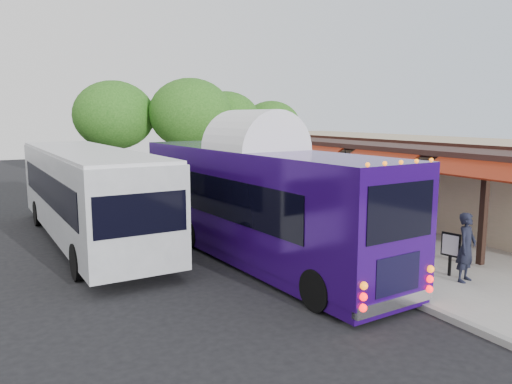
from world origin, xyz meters
TOP-DOWN VIEW (x-y plane):
  - ground at (0.00, 0.00)m, footprint 90.00×90.00m
  - sidewalk at (5.00, 4.00)m, footprint 10.00×40.00m
  - curb at (0.05, 4.00)m, footprint 0.20×40.00m
  - station_shelter at (8.38, 4.00)m, footprint 8.15×20.00m
  - coach_bus at (-1.45, 0.37)m, footprint 3.40×12.01m
  - city_bus at (-5.75, 5.33)m, footprint 3.23×12.72m
  - ped_a at (2.27, -4.68)m, footprint 0.79×0.63m
  - ped_b at (1.19, 3.64)m, footprint 0.96×0.84m
  - ped_c at (2.55, 4.69)m, footprint 0.90×0.40m
  - ped_d at (3.40, 6.69)m, footprint 1.09×0.63m
  - sign_board at (2.28, -4.15)m, footprint 0.18×0.55m
  - tree_left at (3.30, 18.30)m, footprint 5.53×5.53m
  - tree_mid at (6.49, 19.63)m, footprint 4.95×4.95m
  - tree_right at (10.49, 19.97)m, footprint 4.47×4.47m
  - tree_far at (-1.19, 20.86)m, footprint 5.41×5.41m

SIDE VIEW (x-z plane):
  - ground at x=0.00m, z-range 0.00..0.00m
  - sidewalk at x=5.00m, z-range 0.00..0.15m
  - curb at x=0.05m, z-range -0.01..0.15m
  - ped_c at x=2.55m, z-range 0.15..1.67m
  - sign_board at x=2.28m, z-range 0.37..1.59m
  - ped_b at x=1.19m, z-range 0.15..1.83m
  - ped_d at x=3.40m, z-range 0.15..1.84m
  - ped_a at x=2.27m, z-range 0.15..2.03m
  - station_shelter at x=8.38m, z-range 0.05..3.65m
  - city_bus at x=-5.75m, z-range 0.18..3.57m
  - coach_bus at x=-1.45m, z-range 0.14..3.94m
  - tree_right at x=10.49m, z-range 0.95..6.67m
  - tree_mid at x=6.49m, z-range 1.06..7.40m
  - tree_far at x=-1.19m, z-range 1.15..8.08m
  - tree_left at x=3.30m, z-range 1.18..8.26m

